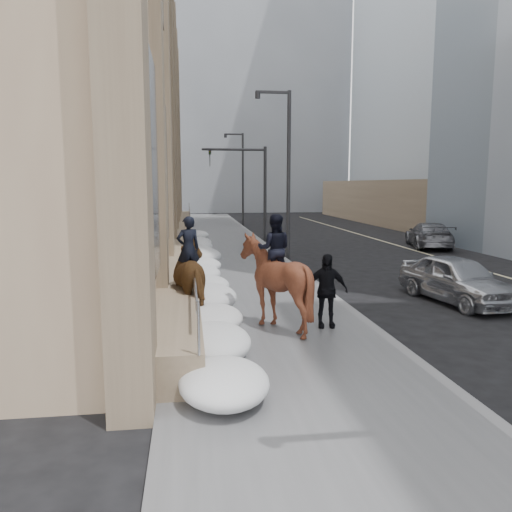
{
  "coord_description": "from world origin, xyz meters",
  "views": [
    {
      "loc": [
        -1.93,
        -9.8,
        3.64
      ],
      "look_at": [
        -0.11,
        3.53,
        1.7
      ],
      "focal_mm": 35.0,
      "sensor_mm": 36.0,
      "label": 1
    }
  ],
  "objects": [
    {
      "name": "bg_building_mid",
      "position": [
        4.0,
        60.0,
        14.0
      ],
      "size": [
        30.0,
        12.0,
        28.0
      ],
      "primitive_type": "cube",
      "color": "slate",
      "rests_on": "ground"
    },
    {
      "name": "snow_bank",
      "position": [
        -1.42,
        8.11,
        0.47
      ],
      "size": [
        1.7,
        18.1,
        0.76
      ],
      "color": "silver",
      "rests_on": "sidewalk"
    },
    {
      "name": "curb",
      "position": [
        2.62,
        10.0,
        0.06
      ],
      "size": [
        0.24,
        80.0,
        0.12
      ],
      "primitive_type": "cube",
      "color": "slate",
      "rests_on": "ground"
    },
    {
      "name": "streetlight_far",
      "position": [
        2.74,
        34.0,
        4.58
      ],
      "size": [
        1.71,
        0.24,
        8.0
      ],
      "color": "#2D2D30",
      "rests_on": "ground"
    },
    {
      "name": "traffic_signal",
      "position": [
        2.07,
        22.0,
        4.0
      ],
      "size": [
        4.1,
        0.22,
        6.0
      ],
      "color": "#2D2D30",
      "rests_on": "ground"
    },
    {
      "name": "bg_building_far",
      "position": [
        -6.0,
        72.0,
        10.0
      ],
      "size": [
        24.0,
        12.0,
        20.0
      ],
      "primitive_type": "cube",
      "color": "gray",
      "rests_on": "ground"
    },
    {
      "name": "car_silver",
      "position": [
        6.29,
        4.36,
        0.73
      ],
      "size": [
        2.39,
        4.53,
        1.47
      ],
      "primitive_type": "imported",
      "rotation": [
        0.0,
        0.0,
        0.16
      ],
      "color": "#B3B5BC",
      "rests_on": "ground"
    },
    {
      "name": "mounted_horse_right",
      "position": [
        0.14,
        2.02,
        1.35
      ],
      "size": [
        2.23,
        2.41,
        2.8
      ],
      "rotation": [
        0.0,
        0.0,
        2.95
      ],
      "color": "#492215",
      "rests_on": "sidewalk"
    },
    {
      "name": "mounted_horse_left",
      "position": [
        -1.75,
        3.29,
        1.21
      ],
      "size": [
        1.76,
        2.64,
        2.69
      ],
      "rotation": [
        0.0,
        0.0,
        3.43
      ],
      "color": "#4B2F16",
      "rests_on": "sidewalk"
    },
    {
      "name": "ground",
      "position": [
        0.0,
        0.0,
        0.0
      ],
      "size": [
        140.0,
        140.0,
        0.0
      ],
      "primitive_type": "plane",
      "color": "black",
      "rests_on": "ground"
    },
    {
      "name": "sidewalk",
      "position": [
        0.0,
        10.0,
        0.06
      ],
      "size": [
        5.0,
        80.0,
        0.12
      ],
      "primitive_type": "cube",
      "color": "#4F4F52",
      "rests_on": "ground"
    },
    {
      "name": "limestone_building",
      "position": [
        -5.26,
        19.96,
        8.9
      ],
      "size": [
        6.1,
        44.0,
        18.0
      ],
      "color": "tan",
      "rests_on": "ground"
    },
    {
      "name": "pedestrian",
      "position": [
        1.41,
        1.92,
        1.04
      ],
      "size": [
        1.12,
        0.56,
        1.84
      ],
      "primitive_type": "imported",
      "rotation": [
        0.0,
        0.0,
        -0.1
      ],
      "color": "black",
      "rests_on": "sidewalk"
    },
    {
      "name": "streetlight_mid",
      "position": [
        2.74,
        14.0,
        4.58
      ],
      "size": [
        1.71,
        0.24,
        8.0
      ],
      "color": "#2D2D30",
      "rests_on": "ground"
    },
    {
      "name": "car_grey",
      "position": [
        11.86,
        17.26,
        0.73
      ],
      "size": [
        3.28,
        5.39,
        1.46
      ],
      "primitive_type": "imported",
      "rotation": [
        0.0,
        0.0,
        2.88
      ],
      "color": "slate",
      "rests_on": "ground"
    },
    {
      "name": "lane_line",
      "position": [
        10.5,
        10.0,
        0.01
      ],
      "size": [
        0.15,
        70.0,
        0.01
      ],
      "primitive_type": "cube",
      "color": "#BFB78C",
      "rests_on": "ground"
    }
  ]
}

